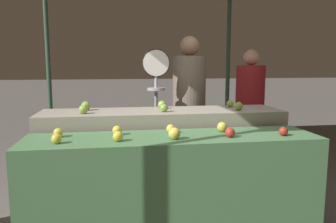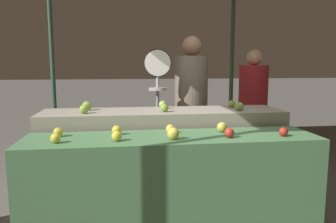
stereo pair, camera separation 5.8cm
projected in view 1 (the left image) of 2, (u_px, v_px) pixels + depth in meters
display_counter_front at (173, 192)px, 2.59m from camera, size 2.27×0.55×0.90m
display_counter_back at (163, 162)px, 3.17m from camera, size 2.27×0.55×1.02m
apple_front_0 at (56, 139)px, 2.28m from camera, size 0.07×0.07×0.07m
apple_front_1 at (118, 136)px, 2.35m from camera, size 0.08×0.08×0.08m
apple_front_2 at (174, 133)px, 2.42m from camera, size 0.09×0.09×0.09m
apple_front_3 at (230, 133)px, 2.49m from camera, size 0.07×0.07×0.07m
apple_front_4 at (283, 131)px, 2.54m from camera, size 0.07×0.07×0.07m
apple_front_5 at (58, 133)px, 2.49m from camera, size 0.07×0.07×0.07m
apple_front_6 at (117, 130)px, 2.57m from camera, size 0.07×0.07×0.07m
apple_front_7 at (171, 129)px, 2.64m from camera, size 0.07×0.07×0.07m
apple_front_8 at (222, 127)px, 2.69m from camera, size 0.08×0.08×0.08m
apple_back_0 at (83, 109)px, 2.87m from camera, size 0.08×0.08×0.08m
apple_back_1 at (165, 108)px, 2.99m from camera, size 0.07×0.07×0.07m
apple_back_2 at (239, 106)px, 3.09m from camera, size 0.08×0.08×0.08m
apple_back_3 at (86, 106)px, 3.08m from camera, size 0.09×0.09×0.09m
apple_back_4 at (162, 105)px, 3.21m from camera, size 0.08×0.08×0.08m
apple_back_5 at (230, 104)px, 3.32m from camera, size 0.07×0.07×0.07m
produce_scale at (156, 88)px, 3.60m from camera, size 0.31×0.20×1.62m
person_vendor_at_scale at (189, 100)px, 3.96m from camera, size 0.47×0.47×1.78m
person_customer_left at (250, 101)px, 4.52m from camera, size 0.41×0.41×1.65m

